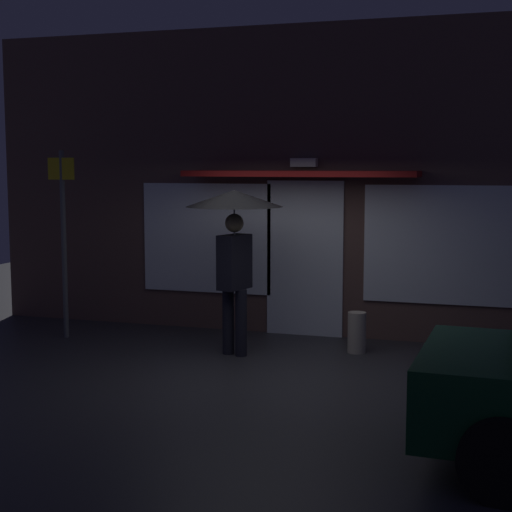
{
  "coord_description": "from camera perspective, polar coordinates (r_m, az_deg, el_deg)",
  "views": [
    {
      "loc": [
        2.59,
        -8.45,
        2.42
      ],
      "look_at": [
        -0.29,
        0.77,
        1.28
      ],
      "focal_mm": 54.63,
      "sensor_mm": 36.0,
      "label": 1
    }
  ],
  "objects": [
    {
      "name": "building_facade",
      "position": [
        11.1,
        3.84,
        5.33
      ],
      "size": [
        9.73,
        1.0,
        4.36
      ],
      "color": "brown",
      "rests_on": "ground"
    },
    {
      "name": "person_with_umbrella",
      "position": [
        9.78,
        -1.6,
        2.56
      ],
      "size": [
        1.23,
        1.23,
        2.1
      ],
      "rotation": [
        0.0,
        0.0,
        1.28
      ],
      "color": "black",
      "rests_on": "ground"
    },
    {
      "name": "street_sign_post",
      "position": [
        11.13,
        -13.91,
        1.64
      ],
      "size": [
        0.4,
        0.07,
        2.62
      ],
      "color": "#595B60",
      "rests_on": "ground"
    },
    {
      "name": "sidewalk_bollard",
      "position": [
        10.18,
        7.39,
        -5.57
      ],
      "size": [
        0.23,
        0.23,
        0.53
      ],
      "primitive_type": "cylinder",
      "color": "#B2A899",
      "rests_on": "ground"
    },
    {
      "name": "ground_plane",
      "position": [
        9.16,
        0.27,
        -8.6
      ],
      "size": [
        18.0,
        18.0,
        0.0
      ],
      "primitive_type": "plane",
      "color": "#2D2D33"
    }
  ]
}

